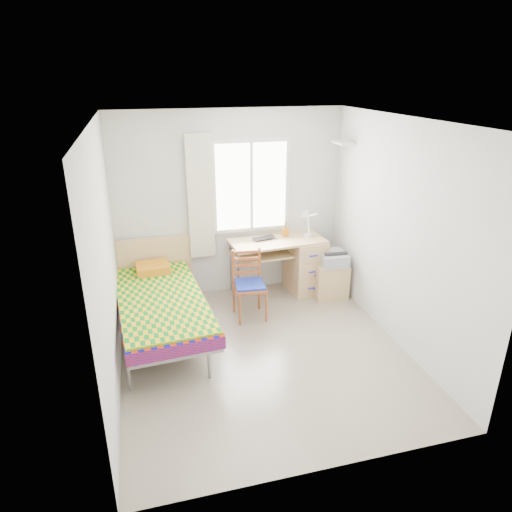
{
  "coord_description": "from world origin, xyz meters",
  "views": [
    {
      "loc": [
        -1.24,
        -4.32,
        3.02
      ],
      "look_at": [
        0.06,
        0.55,
        0.99
      ],
      "focal_mm": 32.0,
      "sensor_mm": 36.0,
      "label": 1
    }
  ],
  "objects": [
    {
      "name": "ceiling",
      "position": [
        0.0,
        0.0,
        2.6
      ],
      "size": [
        3.5,
        3.5,
        0.0
      ],
      "primitive_type": "plane",
      "rotation": [
        3.14,
        0.0,
        0.0
      ],
      "color": "white",
      "rests_on": "wall_back"
    },
    {
      "name": "pen_cup",
      "position": [
        0.77,
        1.58,
        0.89
      ],
      "size": [
        0.11,
        0.11,
        0.12
      ],
      "primitive_type": "cylinder",
      "rotation": [
        0.0,
        0.0,
        -0.21
      ],
      "color": "orange",
      "rests_on": "desk"
    },
    {
      "name": "laptop",
      "position": [
        0.44,
        1.47,
        0.84
      ],
      "size": [
        0.38,
        0.3,
        0.03
      ],
      "primitive_type": "imported",
      "rotation": [
        0.0,
        0.0,
        0.26
      ],
      "color": "black",
      "rests_on": "desk"
    },
    {
      "name": "floor",
      "position": [
        0.0,
        0.0,
        0.0
      ],
      "size": [
        3.5,
        3.5,
        0.0
      ],
      "primitive_type": "plane",
      "color": "#BCAD93",
      "rests_on": "ground"
    },
    {
      "name": "book",
      "position": [
        0.42,
        1.45,
        0.59
      ],
      "size": [
        0.26,
        0.29,
        0.02
      ],
      "primitive_type": "imported",
      "rotation": [
        0.0,
        0.0,
        0.43
      ],
      "color": "gray",
      "rests_on": "desk"
    },
    {
      "name": "wall_left",
      "position": [
        -1.6,
        0.0,
        1.3
      ],
      "size": [
        0.0,
        3.5,
        3.5
      ],
      "primitive_type": "plane",
      "rotation": [
        1.57,
        0.0,
        1.57
      ],
      "color": "silver",
      "rests_on": "ground"
    },
    {
      "name": "task_lamp",
      "position": [
        1.01,
        1.35,
        1.11
      ],
      "size": [
        0.24,
        0.33,
        0.45
      ],
      "rotation": [
        0.0,
        0.0,
        -0.04
      ],
      "color": "white",
      "rests_on": "desk"
    },
    {
      "name": "curtain",
      "position": [
        -0.42,
        1.68,
        1.45
      ],
      "size": [
        0.35,
        0.05,
        1.7
      ],
      "primitive_type": "cube",
      "color": "beige",
      "rests_on": "wall_back"
    },
    {
      "name": "chair",
      "position": [
        0.06,
        0.91,
        0.51
      ],
      "size": [
        0.43,
        0.43,
        0.91
      ],
      "rotation": [
        0.0,
        0.0,
        -0.1
      ],
      "color": "maroon",
      "rests_on": "floor"
    },
    {
      "name": "cabinet",
      "position": [
        1.32,
        1.17,
        0.25
      ],
      "size": [
        0.49,
        0.44,
        0.5
      ],
      "rotation": [
        0.0,
        0.0,
        -0.08
      ],
      "color": "tan",
      "rests_on": "floor"
    },
    {
      "name": "desk",
      "position": [
        0.96,
        1.44,
        0.45
      ],
      "size": [
        1.37,
        0.71,
        0.83
      ],
      "rotation": [
        0.0,
        0.0,
        0.08
      ],
      "color": "#E4AA77",
      "rests_on": "floor"
    },
    {
      "name": "wall_right",
      "position": [
        1.6,
        0.0,
        1.3
      ],
      "size": [
        0.0,
        3.5,
        3.5
      ],
      "primitive_type": "plane",
      "rotation": [
        1.57,
        0.0,
        -1.57
      ],
      "color": "silver",
      "rests_on": "ground"
    },
    {
      "name": "window",
      "position": [
        0.3,
        1.73,
        1.55
      ],
      "size": [
        1.1,
        0.04,
        1.3
      ],
      "color": "white",
      "rests_on": "wall_back"
    },
    {
      "name": "wall_back",
      "position": [
        0.0,
        1.75,
        1.3
      ],
      "size": [
        3.2,
        0.0,
        3.2
      ],
      "primitive_type": "plane",
      "rotation": [
        1.57,
        0.0,
        0.0
      ],
      "color": "silver",
      "rests_on": "ground"
    },
    {
      "name": "printer",
      "position": [
        1.34,
        1.16,
        0.59
      ],
      "size": [
        0.39,
        0.44,
        0.18
      ],
      "rotation": [
        0.0,
        0.0,
        -0.06
      ],
      "color": "#AAACB2",
      "rests_on": "cabinet"
    },
    {
      "name": "bed",
      "position": [
        -1.09,
        0.74,
        0.45
      ],
      "size": [
        1.16,
        2.22,
        0.93
      ],
      "rotation": [
        0.0,
        0.0,
        0.08
      ],
      "color": "gray",
      "rests_on": "floor"
    },
    {
      "name": "floating_shelf",
      "position": [
        1.49,
        1.4,
        2.15
      ],
      "size": [
        0.2,
        0.32,
        0.03
      ],
      "primitive_type": "cube",
      "color": "white",
      "rests_on": "wall_right"
    }
  ]
}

